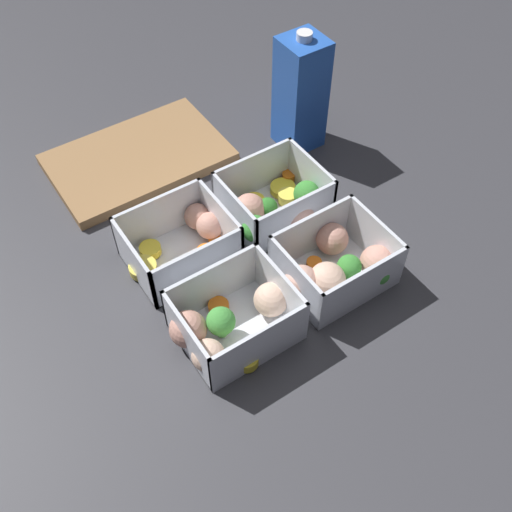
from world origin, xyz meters
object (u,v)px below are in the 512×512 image
Objects in this scene: container_far_left at (184,242)px; container_near_right at (335,267)px; container_near_left at (228,323)px; juice_carton at (300,94)px; container_far_right at (276,207)px.

container_near_right is at bearing -46.79° from container_far_left.
container_near_right is at bearing -1.62° from container_near_left.
container_near_left is at bearing -97.99° from container_far_left.
juice_carton is (0.30, 0.26, 0.07)m from container_near_left.
container_far_left is 0.15m from container_far_right.
container_near_left is 0.17m from container_near_right.
container_near_left is 0.87× the size of juice_carton.
container_near_left is 1.09× the size of container_far_left.
container_near_left is 0.41m from juice_carton.
container_far_right is (0.15, -0.02, 0.00)m from container_far_left.
container_near_left and container_near_right have the same top height.
container_near_right is (0.17, -0.00, 0.00)m from container_near_left.
container_near_left is 1.15× the size of container_far_right.
container_far_left is at bearing -158.41° from juice_carton.
juice_carton is (0.13, 0.27, 0.07)m from container_near_right.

